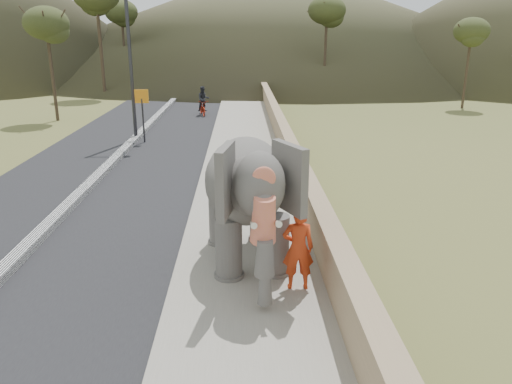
{
  "coord_description": "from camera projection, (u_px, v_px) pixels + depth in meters",
  "views": [
    {
      "loc": [
        -0.08,
        -4.76,
        4.79
      ],
      "look_at": [
        0.2,
        4.89,
        1.7
      ],
      "focal_mm": 35.0,
      "sensor_mm": 36.0,
      "label": 1
    }
  ],
  "objects": [
    {
      "name": "road",
      "position": [
        83.0,
        195.0,
        15.37
      ],
      "size": [
        7.0,
        120.0,
        0.03
      ],
      "primitive_type": "cube",
      "color": "black",
      "rests_on": "ground"
    },
    {
      "name": "median",
      "position": [
        82.0,
        192.0,
        15.34
      ],
      "size": [
        0.35,
        120.0,
        0.22
      ],
      "primitive_type": "cube",
      "color": "black",
      "rests_on": "ground"
    },
    {
      "name": "walkway",
      "position": [
        245.0,
        192.0,
        15.49
      ],
      "size": [
        3.0,
        120.0,
        0.15
      ],
      "primitive_type": "cube",
      "color": "#9E9687",
      "rests_on": "ground"
    },
    {
      "name": "parapet",
      "position": [
        298.0,
        177.0,
        15.39
      ],
      "size": [
        0.3,
        120.0,
        1.1
      ],
      "primitive_type": "cube",
      "color": "tan",
      "rests_on": "ground"
    },
    {
      "name": "lamppost",
      "position": [
        135.0,
        31.0,
        21.78
      ],
      "size": [
        1.76,
        0.36,
        8.0
      ],
      "color": "#28282D",
      "rests_on": "ground"
    },
    {
      "name": "signboard",
      "position": [
        142.0,
        107.0,
        22.22
      ],
      "size": [
        0.6,
        0.08,
        2.4
      ],
      "color": "#2D2D33",
      "rests_on": "ground"
    },
    {
      "name": "distant_car",
      "position": [
        478.0,
        85.0,
        40.44
      ],
      "size": [
        4.34,
        2.01,
        1.44
      ],
      "primitive_type": "imported",
      "rotation": [
        0.0,
        0.0,
        1.5
      ],
      "color": "#B5B5BC",
      "rests_on": "ground"
    },
    {
      "name": "hill_far",
      "position": [
        276.0,
        16.0,
        70.63
      ],
      "size": [
        80.0,
        80.0,
        14.0
      ],
      "primitive_type": "cone",
      "color": "brown",
      "rests_on": "ground"
    },
    {
      "name": "elephant_and_man",
      "position": [
        247.0,
        198.0,
        10.4
      ],
      "size": [
        2.44,
        4.0,
        2.74
      ],
      "color": "#67625D",
      "rests_on": "ground"
    },
    {
      "name": "motorcyclist",
      "position": [
        203.0,
        104.0,
        30.01
      ],
      "size": [
        0.98,
        1.84,
        1.74
      ],
      "color": "maroon",
      "rests_on": "ground"
    },
    {
      "name": "trees",
      "position": [
        255.0,
        46.0,
        30.96
      ],
      "size": [
        48.94,
        41.34,
        9.55
      ],
      "color": "#473828",
      "rests_on": "ground"
    }
  ]
}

